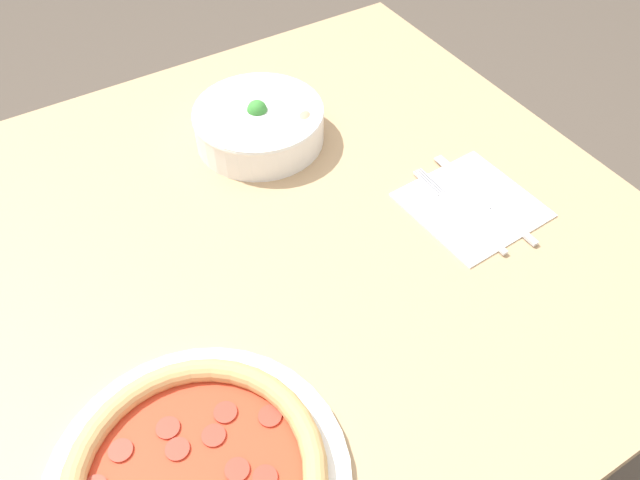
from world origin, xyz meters
The scene contains 7 objects.
ground_plane centered at (0.00, 0.00, 0.00)m, with size 8.00×8.00×0.00m, color #4C4238.
dining_table centered at (0.00, 0.00, 0.65)m, with size 1.16×0.95×0.76m.
pizza centered at (-0.17, -0.26, 0.78)m, with size 0.32×0.32×0.04m.
bowl centered at (0.15, 0.20, 0.80)m, with size 0.21×0.21×0.08m.
napkin centered at (0.34, -0.10, 0.76)m, with size 0.18×0.18×0.00m.
fork centered at (0.32, -0.10, 0.77)m, with size 0.01×0.20×0.00m.
knife centered at (0.37, -0.10, 0.77)m, with size 0.02×0.22×0.01m.
Camera 1 is at (-0.19, -0.53, 1.42)m, focal length 35.00 mm.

